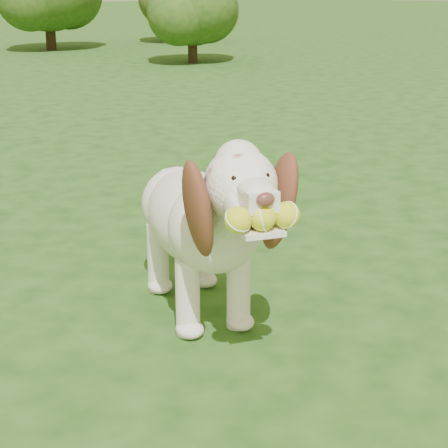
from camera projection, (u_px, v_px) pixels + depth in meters
ground at (129, 281)px, 3.55m from camera, size 80.00×80.00×0.00m
dog at (203, 216)px, 3.04m from camera, size 0.72×1.27×0.85m
shrub_d at (192, 6)px, 12.48m from camera, size 1.54×1.54×1.59m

